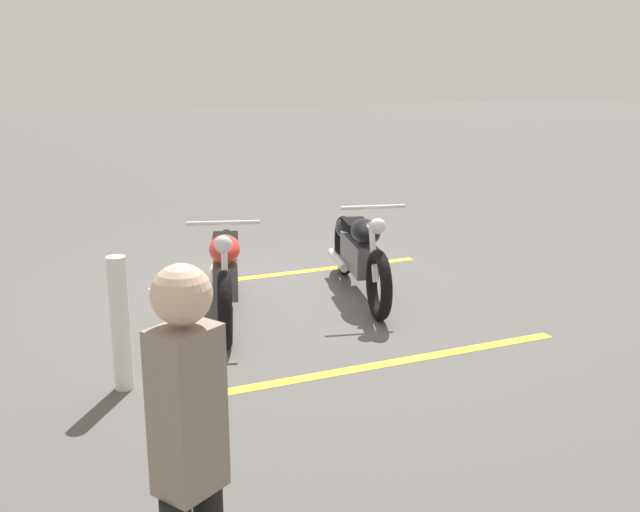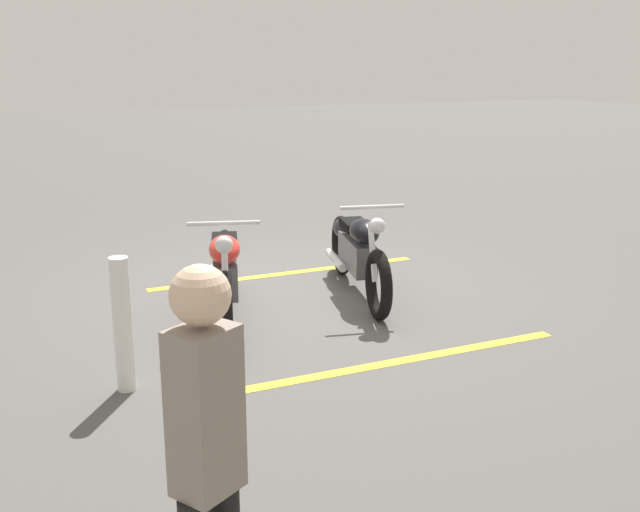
{
  "view_description": "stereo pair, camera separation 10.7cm",
  "coord_description": "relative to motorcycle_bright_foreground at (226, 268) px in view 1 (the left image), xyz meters",
  "views": [
    {
      "loc": [
        6.96,
        -2.56,
        2.37
      ],
      "look_at": [
        0.97,
        0.0,
        0.65
      ],
      "focal_mm": 41.94,
      "sensor_mm": 36.0,
      "label": 1
    },
    {
      "loc": [
        6.91,
        -2.66,
        2.37
      ],
      "look_at": [
        0.97,
        0.0,
        0.65
      ],
      "focal_mm": 41.94,
      "sensor_mm": 36.0,
      "label": 2
    }
  ],
  "objects": [
    {
      "name": "ground_plane",
      "position": [
        -0.38,
        0.72,
        -0.46
      ],
      "size": [
        60.0,
        60.0,
        0.0
      ],
      "primitive_type": "plane",
      "color": "#514F4C"
    },
    {
      "name": "parking_stripe_near",
      "position": [
        -1.1,
        1.06,
        -0.46
      ],
      "size": [
        0.14,
        3.2,
        0.01
      ],
      "primitive_type": "cube",
      "rotation": [
        0.0,
        0.0,
        1.58
      ],
      "color": "yellow",
      "rests_on": "ground"
    },
    {
      "name": "parking_stripe_mid",
      "position": [
        1.66,
        0.86,
        -0.46
      ],
      "size": [
        0.14,
        3.2,
        0.01
      ],
      "primitive_type": "cube",
      "rotation": [
        0.0,
        0.0,
        1.58
      ],
      "color": "yellow",
      "rests_on": "ground"
    },
    {
      "name": "bollard_post",
      "position": [
        1.3,
        -1.17,
        0.04
      ],
      "size": [
        0.14,
        0.14,
        1.01
      ],
      "primitive_type": "cylinder",
      "color": "white",
      "rests_on": "ground"
    },
    {
      "name": "motorcycle_dark_foreground",
      "position": [
        -0.14,
        1.46,
        0.0
      ],
      "size": [
        2.2,
        0.74,
        1.04
      ],
      "rotation": [
        0.0,
        0.0,
        -0.23
      ],
      "color": "black",
      "rests_on": "ground"
    },
    {
      "name": "motorcycle_bright_foreground",
      "position": [
        0.0,
        0.0,
        0.0
      ],
      "size": [
        2.17,
        0.82,
        1.04
      ],
      "rotation": [
        0.0,
        0.0,
        -0.29
      ],
      "color": "black",
      "rests_on": "ground"
    },
    {
      "name": "bystander_secondary",
      "position": [
        4.11,
        -1.31,
        0.48
      ],
      "size": [
        0.28,
        0.3,
        1.68
      ],
      "rotation": [
        0.0,
        0.0,
        0.54
      ],
      "color": "black",
      "rests_on": "ground"
    }
  ]
}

